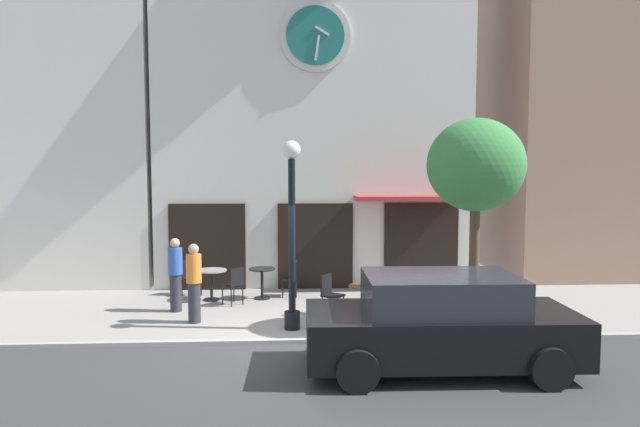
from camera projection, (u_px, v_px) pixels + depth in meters
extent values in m
cube|color=gray|center=(290.00, 312.00, 12.93)|extent=(26.13, 4.86, 0.05)
cube|color=#38383A|center=(290.00, 424.00, 7.27)|extent=(26.13, 6.52, 0.05)
cube|color=#A8A5A0|center=(290.00, 341.00, 10.53)|extent=(26.13, 0.12, 0.08)
cube|color=silver|center=(313.00, 118.00, 16.39)|extent=(8.62, 2.80, 9.36)
cylinder|color=beige|center=(315.00, 36.00, 14.78)|extent=(1.85, 0.10, 1.85)
cylinder|color=#1E6660|center=(315.00, 35.00, 14.72)|extent=(1.52, 0.04, 1.52)
cube|color=beige|center=(322.00, 31.00, 14.68)|extent=(0.39, 0.03, 0.26)
cube|color=beige|center=(317.00, 48.00, 14.71)|extent=(0.15, 0.03, 0.65)
cube|color=black|center=(207.00, 247.00, 15.09)|extent=(2.01, 0.10, 2.30)
cube|color=black|center=(315.00, 246.00, 15.25)|extent=(2.01, 0.10, 2.30)
cube|color=black|center=(421.00, 245.00, 15.40)|extent=(2.01, 0.10, 2.30)
cube|color=#B23333|center=(407.00, 198.00, 14.96)|extent=(2.76, 0.90, 0.12)
cube|color=silver|center=(50.00, 19.00, 16.80)|extent=(6.65, 4.95, 15.28)
cube|color=#9E7A66|center=(577.00, 52.00, 17.71)|extent=(5.05, 4.91, 13.72)
cylinder|color=black|center=(292.00, 320.00, 11.45)|extent=(0.32, 0.32, 0.36)
cylinder|color=black|center=(292.00, 245.00, 11.33)|extent=(0.14, 0.14, 3.43)
sphere|color=white|center=(291.00, 150.00, 11.18)|extent=(0.36, 0.36, 0.36)
cylinder|color=brown|center=(474.00, 265.00, 11.26)|extent=(0.20, 0.20, 2.63)
ellipsoid|color=#3D8442|center=(476.00, 165.00, 11.09)|extent=(1.92, 1.73, 1.83)
cylinder|color=black|center=(211.00, 285.00, 13.93)|extent=(0.07, 0.07, 0.74)
cylinder|color=black|center=(212.00, 300.00, 13.96)|extent=(0.40, 0.40, 0.03)
cylinder|color=gray|center=(211.00, 270.00, 13.90)|extent=(0.75, 0.75, 0.03)
cylinder|color=black|center=(262.00, 284.00, 14.10)|extent=(0.07, 0.07, 0.74)
cylinder|color=black|center=(262.00, 298.00, 14.13)|extent=(0.40, 0.40, 0.03)
cylinder|color=black|center=(262.00, 269.00, 14.07)|extent=(0.66, 0.66, 0.03)
cylinder|color=black|center=(366.00, 303.00, 12.20)|extent=(0.07, 0.07, 0.71)
cylinder|color=black|center=(366.00, 318.00, 12.23)|extent=(0.40, 0.40, 0.03)
cylinder|color=brown|center=(366.00, 286.00, 12.18)|extent=(0.77, 0.77, 0.03)
cylinder|color=black|center=(440.00, 300.00, 12.40)|extent=(0.07, 0.07, 0.73)
cylinder|color=black|center=(440.00, 316.00, 12.42)|extent=(0.40, 0.40, 0.03)
cylinder|color=gray|center=(440.00, 284.00, 12.37)|extent=(0.77, 0.77, 0.03)
cube|color=black|center=(232.00, 286.00, 13.49)|extent=(0.57, 0.57, 0.04)
cube|color=black|center=(237.00, 277.00, 13.35)|extent=(0.30, 0.29, 0.45)
cylinder|color=black|center=(234.00, 293.00, 13.75)|extent=(0.03, 0.03, 0.45)
cylinder|color=black|center=(222.00, 295.00, 13.50)|extent=(0.03, 0.03, 0.45)
cylinder|color=black|center=(243.00, 295.00, 13.51)|extent=(0.03, 0.03, 0.45)
cylinder|color=black|center=(231.00, 297.00, 13.27)|extent=(0.03, 0.03, 0.45)
cube|color=black|center=(191.00, 278.00, 14.42)|extent=(0.57, 0.57, 0.04)
cube|color=black|center=(187.00, 269.00, 14.52)|extent=(0.29, 0.30, 0.45)
cylinder|color=black|center=(190.00, 289.00, 14.20)|extent=(0.03, 0.03, 0.45)
cylinder|color=black|center=(201.00, 287.00, 14.45)|extent=(0.03, 0.03, 0.45)
cylinder|color=black|center=(182.00, 287.00, 14.42)|extent=(0.03, 0.03, 0.45)
cylinder|color=black|center=(193.00, 285.00, 14.67)|extent=(0.03, 0.03, 0.45)
cube|color=black|center=(411.00, 300.00, 12.09)|extent=(0.54, 0.54, 0.04)
cube|color=black|center=(404.00, 290.00, 11.98)|extent=(0.21, 0.35, 0.45)
cylinder|color=black|center=(422.00, 311.00, 12.05)|extent=(0.03, 0.03, 0.45)
cylinder|color=black|center=(411.00, 307.00, 12.34)|extent=(0.03, 0.03, 0.45)
cylinder|color=black|center=(410.00, 313.00, 11.88)|extent=(0.03, 0.03, 0.45)
cylinder|color=black|center=(399.00, 309.00, 12.17)|extent=(0.03, 0.03, 0.45)
cube|color=black|center=(406.00, 293.00, 12.73)|extent=(0.51, 0.51, 0.04)
cube|color=black|center=(398.00, 283.00, 12.76)|extent=(0.16, 0.37, 0.45)
cylinder|color=black|center=(413.00, 305.00, 12.54)|extent=(0.03, 0.03, 0.45)
cylinder|color=black|center=(414.00, 302.00, 12.86)|extent=(0.03, 0.03, 0.45)
cylinder|color=black|center=(397.00, 304.00, 12.63)|extent=(0.03, 0.03, 0.45)
cylinder|color=black|center=(399.00, 301.00, 12.96)|extent=(0.03, 0.03, 0.45)
cube|color=black|center=(333.00, 296.00, 12.46)|extent=(0.56, 0.56, 0.04)
cube|color=black|center=(326.00, 284.00, 12.55)|extent=(0.26, 0.32, 0.45)
cylinder|color=black|center=(335.00, 308.00, 12.25)|extent=(0.03, 0.03, 0.45)
cylinder|color=black|center=(343.00, 305.00, 12.53)|extent=(0.03, 0.03, 0.45)
cylinder|color=black|center=(322.00, 306.00, 12.44)|extent=(0.03, 0.03, 0.45)
cylinder|color=black|center=(331.00, 303.00, 12.72)|extent=(0.03, 0.03, 0.45)
cube|color=black|center=(430.00, 289.00, 13.13)|extent=(0.41, 0.41, 0.04)
cube|color=black|center=(428.00, 278.00, 13.29)|extent=(0.38, 0.05, 0.45)
cylinder|color=black|center=(425.00, 300.00, 12.97)|extent=(0.03, 0.03, 0.45)
cylinder|color=black|center=(440.00, 300.00, 13.00)|extent=(0.03, 0.03, 0.45)
cylinder|color=black|center=(421.00, 297.00, 13.30)|extent=(0.03, 0.03, 0.45)
cylinder|color=black|center=(435.00, 297.00, 13.34)|extent=(0.03, 0.03, 0.45)
cube|color=black|center=(289.00, 279.00, 14.33)|extent=(0.40, 0.40, 0.04)
cube|color=black|center=(296.00, 270.00, 14.32)|extent=(0.04, 0.38, 0.45)
cylinder|color=black|center=(283.00, 286.00, 14.51)|extent=(0.03, 0.03, 0.45)
cylinder|color=black|center=(282.00, 289.00, 14.18)|extent=(0.03, 0.03, 0.45)
cylinder|color=black|center=(296.00, 286.00, 14.53)|extent=(0.03, 0.03, 0.45)
cylinder|color=black|center=(296.00, 289.00, 14.19)|extent=(0.03, 0.03, 0.45)
cylinder|color=#2D2D38|center=(176.00, 293.00, 12.85)|extent=(0.33, 0.33, 0.85)
cylinder|color=#3359B2|center=(175.00, 261.00, 12.80)|extent=(0.41, 0.41, 0.60)
sphere|color=tan|center=(175.00, 243.00, 12.76)|extent=(0.22, 0.22, 0.22)
cylinder|color=#2D2D38|center=(194.00, 303.00, 11.92)|extent=(0.27, 0.27, 0.85)
cylinder|color=orange|center=(194.00, 268.00, 11.86)|extent=(0.33, 0.33, 0.60)
sphere|color=tan|center=(193.00, 249.00, 11.83)|extent=(0.22, 0.22, 0.22)
cube|color=black|center=(440.00, 333.00, 9.13)|extent=(4.33, 1.88, 0.75)
cube|color=#262B33|center=(441.00, 293.00, 9.08)|extent=(2.44, 1.63, 0.60)
cylinder|color=black|center=(551.00, 369.00, 8.30)|extent=(0.64, 0.23, 0.64)
cylinder|color=black|center=(506.00, 333.00, 10.10)|extent=(0.64, 0.23, 0.64)
cylinder|color=black|center=(357.00, 371.00, 8.21)|extent=(0.64, 0.23, 0.64)
cylinder|color=black|center=(347.00, 335.00, 10.00)|extent=(0.64, 0.23, 0.64)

